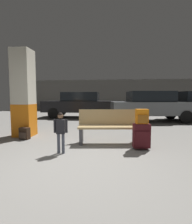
{
  "coord_description": "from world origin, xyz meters",
  "views": [
    {
      "loc": [
        0.71,
        -2.96,
        1.22
      ],
      "look_at": [
        0.28,
        1.3,
        0.85
      ],
      "focal_mm": 27.72,
      "sensor_mm": 36.0,
      "label": 1
    }
  ],
  "objects_px": {
    "backpack_dark_floor": "(24,134)",
    "parked_car_near": "(152,105)",
    "structural_pillar": "(24,94)",
    "bench": "(109,126)",
    "backpack_bright": "(142,117)",
    "suitcase": "(141,136)",
    "child": "(61,128)",
    "parked_car_far": "(79,104)"
  },
  "relations": [
    {
      "from": "structural_pillar",
      "to": "backpack_dark_floor",
      "type": "xyz_separation_m",
      "value": [
        0.22,
        -0.45,
        -1.16
      ]
    },
    {
      "from": "structural_pillar",
      "to": "child",
      "type": "xyz_separation_m",
      "value": [
        1.66,
        -1.57,
        -0.78
      ]
    },
    {
      "from": "parked_car_far",
      "to": "backpack_dark_floor",
      "type": "bearing_deg",
      "value": -95.03
    },
    {
      "from": "child",
      "to": "backpack_dark_floor",
      "type": "relative_size",
      "value": 2.63
    },
    {
      "from": "bench",
      "to": "suitcase",
      "type": "distance_m",
      "value": 0.94
    },
    {
      "from": "bench",
      "to": "backpack_dark_floor",
      "type": "xyz_separation_m",
      "value": [
        -2.43,
        0.14,
        -0.28
      ]
    },
    {
      "from": "backpack_bright",
      "to": "parked_car_far",
      "type": "relative_size",
      "value": 0.08
    },
    {
      "from": "suitcase",
      "to": "parked_car_far",
      "type": "bearing_deg",
      "value": 113.6
    },
    {
      "from": "parked_car_near",
      "to": "parked_car_far",
      "type": "relative_size",
      "value": 1.04
    },
    {
      "from": "structural_pillar",
      "to": "bench",
      "type": "xyz_separation_m",
      "value": [
        2.66,
        -0.59,
        -0.88
      ]
    },
    {
      "from": "bench",
      "to": "backpack_dark_floor",
      "type": "bearing_deg",
      "value": 176.64
    },
    {
      "from": "parked_car_near",
      "to": "backpack_bright",
      "type": "bearing_deg",
      "value": -104.41
    },
    {
      "from": "backpack_dark_floor",
      "to": "parked_car_near",
      "type": "distance_m",
      "value": 6.21
    },
    {
      "from": "backpack_dark_floor",
      "to": "backpack_bright",
      "type": "bearing_deg",
      "value": -11.42
    },
    {
      "from": "structural_pillar",
      "to": "backpack_bright",
      "type": "relative_size",
      "value": 7.86
    },
    {
      "from": "backpack_dark_floor",
      "to": "structural_pillar",
      "type": "bearing_deg",
      "value": 116.66
    },
    {
      "from": "child",
      "to": "parked_car_near",
      "type": "xyz_separation_m",
      "value": [
        3.04,
        5.38,
        0.26
      ]
    },
    {
      "from": "backpack_bright",
      "to": "child",
      "type": "height_order",
      "value": "backpack_bright"
    },
    {
      "from": "structural_pillar",
      "to": "parked_car_near",
      "type": "height_order",
      "value": "structural_pillar"
    },
    {
      "from": "bench",
      "to": "child",
      "type": "xyz_separation_m",
      "value": [
        -1.0,
        -0.98,
        0.11
      ]
    },
    {
      "from": "backpack_bright",
      "to": "parked_car_near",
      "type": "relative_size",
      "value": 0.08
    },
    {
      "from": "structural_pillar",
      "to": "backpack_bright",
      "type": "xyz_separation_m",
      "value": [
        3.44,
        -1.1,
        -0.55
      ]
    },
    {
      "from": "parked_car_near",
      "to": "suitcase",
      "type": "bearing_deg",
      "value": -104.41
    },
    {
      "from": "backpack_bright",
      "to": "parked_car_far",
      "type": "xyz_separation_m",
      "value": [
        -2.72,
        6.24,
        0.03
      ]
    },
    {
      "from": "bench",
      "to": "suitcase",
      "type": "bearing_deg",
      "value": -32.94
    },
    {
      "from": "parked_car_far",
      "to": "bench",
      "type": "bearing_deg",
      "value": -71.27
    },
    {
      "from": "backpack_bright",
      "to": "structural_pillar",
      "type": "bearing_deg",
      "value": 162.33
    },
    {
      "from": "structural_pillar",
      "to": "suitcase",
      "type": "height_order",
      "value": "structural_pillar"
    },
    {
      "from": "structural_pillar",
      "to": "parked_car_far",
      "type": "height_order",
      "value": "structural_pillar"
    },
    {
      "from": "structural_pillar",
      "to": "bench",
      "type": "distance_m",
      "value": 2.86
    },
    {
      "from": "backpack_bright",
      "to": "child",
      "type": "bearing_deg",
      "value": -165.17
    },
    {
      "from": "bench",
      "to": "parked_car_far",
      "type": "distance_m",
      "value": 6.06
    },
    {
      "from": "suitcase",
      "to": "backpack_dark_floor",
      "type": "relative_size",
      "value": 1.78
    },
    {
      "from": "bench",
      "to": "parked_car_near",
      "type": "relative_size",
      "value": 0.39
    },
    {
      "from": "parked_car_far",
      "to": "parked_car_near",
      "type": "bearing_deg",
      "value": -18.48
    },
    {
      "from": "parked_car_near",
      "to": "child",
      "type": "bearing_deg",
      "value": -119.52
    },
    {
      "from": "bench",
      "to": "backpack_dark_floor",
      "type": "relative_size",
      "value": 4.84
    },
    {
      "from": "bench",
      "to": "parked_car_near",
      "type": "bearing_deg",
      "value": 65.09
    },
    {
      "from": "structural_pillar",
      "to": "backpack_bright",
      "type": "distance_m",
      "value": 3.65
    },
    {
      "from": "suitcase",
      "to": "bench",
      "type": "bearing_deg",
      "value": 147.06
    },
    {
      "from": "suitcase",
      "to": "backpack_dark_floor",
      "type": "height_order",
      "value": "suitcase"
    },
    {
      "from": "backpack_dark_floor",
      "to": "parked_car_near",
      "type": "bearing_deg",
      "value": 43.54
    }
  ]
}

